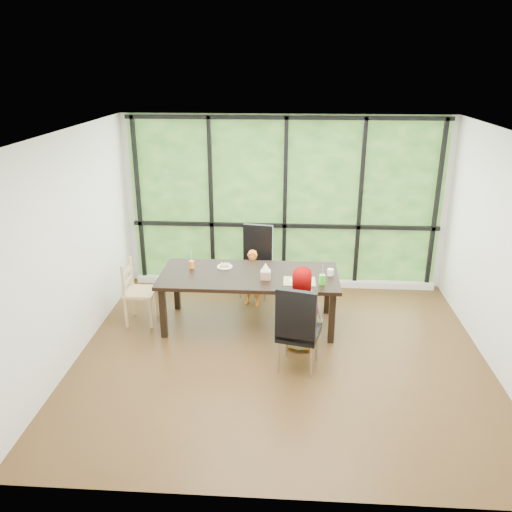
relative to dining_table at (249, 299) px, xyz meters
name	(u,v)px	position (x,y,z in m)	size (l,w,h in m)	color
ground	(281,355)	(0.45, -0.78, -0.38)	(5.00, 5.00, 0.00)	black
back_wall	(285,203)	(0.45, 1.47, 0.98)	(5.00, 5.00, 0.00)	silver
foliage_backdrop	(285,203)	(0.45, 1.45, 0.98)	(4.80, 0.02, 2.65)	#20461B
window_mullions	(285,204)	(0.45, 1.41, 0.98)	(4.80, 0.06, 2.65)	black
window_sill	(283,282)	(0.45, 1.37, -0.33)	(4.80, 0.12, 0.10)	silver
dining_table	(249,299)	(0.00, 0.00, 0.00)	(2.38, 1.04, 0.75)	black
chair_window_leather	(255,262)	(0.02, 0.98, 0.17)	(0.46, 0.46, 1.08)	black
chair_interior_leather	(299,327)	(0.66, -1.03, 0.17)	(0.46, 0.46, 1.08)	black
chair_end_beech	(141,292)	(-1.49, -0.01, 0.08)	(0.42, 0.40, 0.90)	tan
child_toddler	(252,278)	(0.00, 0.62, 0.05)	(0.31, 0.21, 0.86)	orange
child_older	(302,309)	(0.70, -0.58, 0.17)	(0.53, 0.35, 1.09)	slate
placemat	(299,281)	(0.67, -0.20, 0.38)	(0.41, 0.30, 0.01)	tan
plate_far	(225,267)	(-0.36, 0.23, 0.38)	(0.21, 0.21, 0.01)	white
plate_near	(300,281)	(0.68, -0.20, 0.38)	(0.27, 0.27, 0.02)	white
orange_cup	(192,264)	(-0.80, 0.16, 0.43)	(0.07, 0.07, 0.11)	orange
green_cup	(322,280)	(0.96, -0.27, 0.44)	(0.08, 0.08, 0.13)	#3BD926
white_mug	(330,272)	(1.08, 0.03, 0.42)	(0.09, 0.09, 0.09)	white
tissue_box	(266,275)	(0.23, -0.14, 0.43)	(0.13, 0.13, 0.11)	tan
crepe_rolls_far	(225,265)	(-0.36, 0.23, 0.41)	(0.15, 0.12, 0.04)	tan
crepe_rolls_near	(300,279)	(0.68, -0.20, 0.41)	(0.05, 0.12, 0.04)	tan
straw_white	(191,258)	(-0.80, 0.16, 0.52)	(0.01, 0.01, 0.20)	white
straw_pink	(323,272)	(0.96, -0.27, 0.54)	(0.01, 0.01, 0.20)	pink
tissue	(266,267)	(0.23, -0.14, 0.54)	(0.12, 0.12, 0.11)	white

